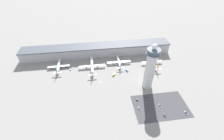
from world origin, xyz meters
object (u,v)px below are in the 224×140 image
Objects in this scene: car_black_suv at (139,109)px; service_truck_baggage at (114,75)px; airplane_gate_alpha at (59,66)px; airplane_gate_charlie at (119,62)px; service_truck_fuel at (71,68)px; car_silver_sedan at (146,98)px; car_maroon_suv at (160,106)px; car_green_van at (165,116)px; airplane_gate_delta at (152,62)px; car_red_hatchback at (137,100)px; airplane_gate_bravo at (92,66)px; control_tower at (150,68)px; service_truck_catering at (127,70)px; car_blue_compact at (186,113)px.

service_truck_baggage is at bearing 108.19° from car_black_suv.
airplane_gate_alpha reaches higher than service_truck_baggage.
airplane_gate_charlie reaches higher than service_truck_fuel.
car_black_suv is (8.86, -89.29, -3.50)m from airplane_gate_charlie.
car_silver_sedan is 18.99m from car_maroon_suv.
airplane_gate_delta is at bearing 79.00° from car_green_van.
airplane_gate_charlie reaches higher than car_maroon_suv.
car_red_hatchback is 0.98× the size of car_green_van.
airplane_gate_bravo is 95.85m from airplane_gate_delta.
service_truck_baggage is (-41.31, 27.65, -29.67)m from control_tower.
airplane_gate_alpha is 137.26m from car_black_suv.
service_truck_catering reaches higher than car_green_van.
service_truck_fuel is 121.41m from car_silver_sedan.
airplane_gate_delta is 10.43× the size of car_black_suv.
airplane_gate_charlie is at bearing 95.67° from car_black_suv.
airplane_gate_delta is 10.34× the size of car_red_hatchback.
car_blue_compact is at bearing -27.57° from car_red_hatchback.
airplane_gate_delta is 93.50m from car_black_suv.
service_truck_fuel is 168.12m from car_blue_compact.
airplane_gate_bravo is 11.19× the size of car_black_suv.
airplane_gate_charlie is 75.84m from service_truck_fuel.
airplane_gate_alpha is 147.41m from airplane_gate_delta.
control_tower is at bearing 48.29° from car_red_hatchback.
car_black_suv reaches higher than car_blue_compact.
car_maroon_suv is at bearing -34.84° from airplane_gate_alpha.
service_truck_baggage reaches higher than car_silver_sedan.
service_truck_catering is at bearing 121.23° from car_blue_compact.
airplane_gate_delta is at bearing 14.98° from service_truck_catering.
airplane_gate_charlie is 108.02m from car_green_van.
control_tower reaches higher than service_truck_baggage.
car_maroon_suv is at bearing -27.09° from car_red_hatchback.
airplane_gate_alpha is at bearing 146.19° from car_blue_compact.
car_red_hatchback is at bearing -82.65° from airplane_gate_charlie.
control_tower reaches higher than car_red_hatchback.
control_tower is 57.33m from car_green_van.
airplane_gate_charlie is 9.21× the size of car_red_hatchback.
service_truck_baggage reaches higher than car_green_van.
service_truck_catering is 1.31× the size of car_blue_compact.
car_red_hatchback is (9.78, -75.85, -3.57)m from airplane_gate_charlie.
car_red_hatchback is 36.15m from car_green_van.
service_truck_catering is 1.47× the size of car_black_suv.
airplane_gate_delta reaches higher than car_maroon_suv.
airplane_gate_alpha is at bearing 143.47° from car_red_hatchback.
airplane_gate_charlie is at bearing 106.27° from car_silver_sedan.
car_red_hatchback is 1.01× the size of car_black_suv.
control_tower is 42.17m from car_red_hatchback.
car_red_hatchback is at bearing -175.23° from car_silver_sedan.
service_truck_baggage is (-11.88, -26.16, -3.13)m from airplane_gate_charlie.
car_black_suv is (51.77, -84.20, -3.89)m from airplane_gate_bravo.
service_truck_catering is (-43.63, -11.68, -3.60)m from airplane_gate_delta.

